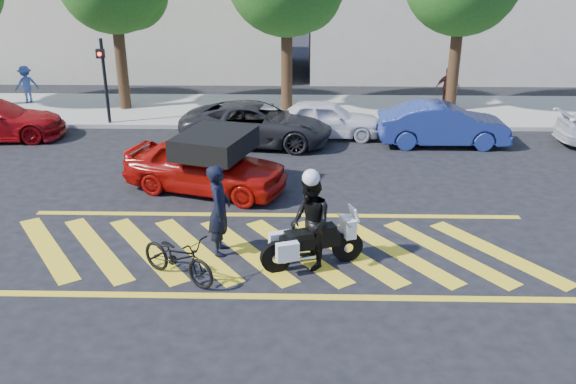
{
  "coord_description": "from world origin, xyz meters",
  "views": [
    {
      "loc": [
        0.6,
        -11.9,
        6.2
      ],
      "look_at": [
        0.31,
        0.84,
        1.05
      ],
      "focal_mm": 38.0,
      "sensor_mm": 36.0,
      "label": 1
    }
  ],
  "objects_px": {
    "officer_bike": "(219,210)",
    "parked_mid_left": "(257,124)",
    "bicycle": "(178,257)",
    "police_motorcycle": "(311,243)",
    "officer_moto": "(310,223)",
    "parked_right": "(443,125)",
    "parked_mid_right": "(326,119)",
    "red_convertible": "(205,165)"
  },
  "relations": [
    {
      "from": "officer_bike",
      "to": "parked_mid_left",
      "type": "height_order",
      "value": "officer_bike"
    },
    {
      "from": "parked_right",
      "to": "officer_moto",
      "type": "bearing_deg",
      "value": 152.1
    },
    {
      "from": "bicycle",
      "to": "parked_mid_right",
      "type": "bearing_deg",
      "value": 16.27
    },
    {
      "from": "officer_bike",
      "to": "bicycle",
      "type": "bearing_deg",
      "value": 149.34
    },
    {
      "from": "parked_mid_left",
      "to": "parked_mid_right",
      "type": "xyz_separation_m",
      "value": [
        2.33,
        0.86,
        -0.05
      ]
    },
    {
      "from": "red_convertible",
      "to": "parked_right",
      "type": "xyz_separation_m",
      "value": [
        7.28,
        4.3,
        -0.05
      ]
    },
    {
      "from": "parked_right",
      "to": "red_convertible",
      "type": "bearing_deg",
      "value": 120.69
    },
    {
      "from": "parked_right",
      "to": "police_motorcycle",
      "type": "bearing_deg",
      "value": 152.22
    },
    {
      "from": "bicycle",
      "to": "officer_moto",
      "type": "bearing_deg",
      "value": -42.79
    },
    {
      "from": "officer_bike",
      "to": "parked_mid_right",
      "type": "bearing_deg",
      "value": -16.06
    },
    {
      "from": "red_convertible",
      "to": "parked_mid_right",
      "type": "distance_m",
      "value": 6.19
    },
    {
      "from": "officer_bike",
      "to": "police_motorcycle",
      "type": "bearing_deg",
      "value": -106.39
    },
    {
      "from": "officer_bike",
      "to": "parked_mid_left",
      "type": "distance_m",
      "value": 7.9
    },
    {
      "from": "officer_bike",
      "to": "police_motorcycle",
      "type": "xyz_separation_m",
      "value": [
        1.94,
        -0.58,
        -0.47
      ]
    },
    {
      "from": "bicycle",
      "to": "parked_right",
      "type": "relative_size",
      "value": 0.44
    },
    {
      "from": "officer_moto",
      "to": "parked_mid_left",
      "type": "height_order",
      "value": "officer_moto"
    },
    {
      "from": "police_motorcycle",
      "to": "red_convertible",
      "type": "distance_m",
      "value": 5.03
    },
    {
      "from": "red_convertible",
      "to": "bicycle",
      "type": "bearing_deg",
      "value": -160.32
    },
    {
      "from": "officer_moto",
      "to": "parked_right",
      "type": "height_order",
      "value": "officer_moto"
    },
    {
      "from": "officer_bike",
      "to": "bicycle",
      "type": "relative_size",
      "value": 1.07
    },
    {
      "from": "officer_bike",
      "to": "parked_mid_left",
      "type": "relative_size",
      "value": 0.4
    },
    {
      "from": "red_convertible",
      "to": "officer_bike",
      "type": "bearing_deg",
      "value": -148.86
    },
    {
      "from": "bicycle",
      "to": "parked_right",
      "type": "bearing_deg",
      "value": -3.73
    },
    {
      "from": "bicycle",
      "to": "officer_moto",
      "type": "distance_m",
      "value": 2.73
    },
    {
      "from": "police_motorcycle",
      "to": "parked_mid_right",
      "type": "bearing_deg",
      "value": 67.41
    },
    {
      "from": "officer_bike",
      "to": "parked_mid_right",
      "type": "xyz_separation_m",
      "value": [
        2.56,
        8.75,
        -0.35
      ]
    },
    {
      "from": "parked_mid_left",
      "to": "parked_right",
      "type": "relative_size",
      "value": 1.17
    },
    {
      "from": "red_convertible",
      "to": "parked_right",
      "type": "bearing_deg",
      "value": -41.59
    },
    {
      "from": "police_motorcycle",
      "to": "parked_mid_left",
      "type": "bearing_deg",
      "value": 82.64
    },
    {
      "from": "officer_bike",
      "to": "red_convertible",
      "type": "distance_m",
      "value": 3.7
    },
    {
      "from": "officer_moto",
      "to": "parked_right",
      "type": "bearing_deg",
      "value": 133.2
    },
    {
      "from": "parked_mid_left",
      "to": "parked_mid_right",
      "type": "distance_m",
      "value": 2.49
    },
    {
      "from": "parked_mid_right",
      "to": "police_motorcycle",
      "type": "bearing_deg",
      "value": 178.09
    },
    {
      "from": "bicycle",
      "to": "red_convertible",
      "type": "relative_size",
      "value": 0.42
    },
    {
      "from": "parked_mid_right",
      "to": "officer_moto",
      "type": "bearing_deg",
      "value": 177.98
    },
    {
      "from": "parked_mid_right",
      "to": "parked_right",
      "type": "relative_size",
      "value": 0.89
    },
    {
      "from": "officer_moto",
      "to": "parked_mid_right",
      "type": "relative_size",
      "value": 0.52
    },
    {
      "from": "officer_moto",
      "to": "parked_right",
      "type": "distance_m",
      "value": 9.59
    },
    {
      "from": "bicycle",
      "to": "parked_mid_left",
      "type": "distance_m",
      "value": 9.11
    },
    {
      "from": "parked_mid_left",
      "to": "parked_right",
      "type": "xyz_separation_m",
      "value": [
        6.2,
        0.0,
        0.01
      ]
    },
    {
      "from": "officer_moto",
      "to": "parked_mid_right",
      "type": "height_order",
      "value": "officer_moto"
    },
    {
      "from": "bicycle",
      "to": "police_motorcycle",
      "type": "xyz_separation_m",
      "value": [
        2.64,
        0.58,
        0.04
      ]
    }
  ]
}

